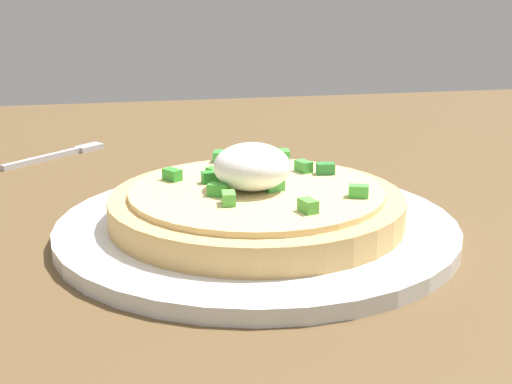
{
  "coord_description": "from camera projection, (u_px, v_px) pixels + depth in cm",
  "views": [
    {
      "loc": [
        45.97,
        -21.59,
        20.59
      ],
      "look_at": [
        -0.22,
        -12.4,
        6.34
      ],
      "focal_mm": 51.27,
      "sensor_mm": 36.0,
      "label": 1
    }
  ],
  "objects": [
    {
      "name": "plate",
      "position": [
        256.0,
        227.0,
        0.5
      ],
      "size": [
        27.16,
        27.16,
        1.06
      ],
      "primitive_type": "cylinder",
      "color": "silver",
      "rests_on": "dining_table"
    },
    {
      "name": "pizza",
      "position": [
        256.0,
        201.0,
        0.49
      ],
      "size": [
        19.86,
        19.86,
        5.41
      ],
      "color": "#DDAE67",
      "rests_on": "plate"
    },
    {
      "name": "dining_table",
      "position": [
        425.0,
        245.0,
        0.53
      ],
      "size": [
        111.64,
        82.87,
        3.28
      ],
      "primitive_type": "cube",
      "color": "brown",
      "rests_on": "ground"
    },
    {
      "name": "fork",
      "position": [
        63.0,
        154.0,
        0.71
      ],
      "size": [
        8.51,
        9.28,
        0.5
      ],
      "rotation": [
        0.0,
        0.0,
        2.31
      ],
      "color": "#B7B7BC",
      "rests_on": "dining_table"
    }
  ]
}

